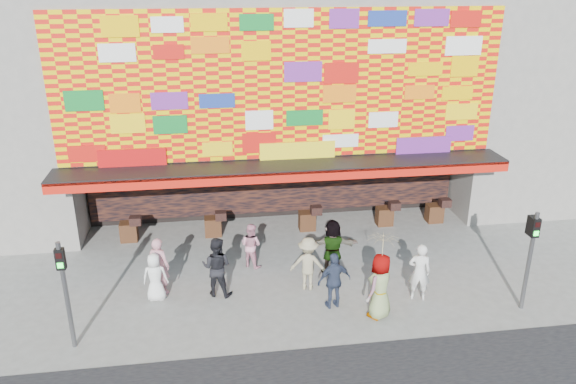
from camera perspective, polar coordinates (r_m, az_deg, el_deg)
name	(u,v)px	position (r m, az deg, el deg)	size (l,w,h in m)	color
ground	(301,296)	(17.05, 1.32, -10.57)	(90.00, 90.00, 0.00)	slate
shop_building	(268,74)	(22.87, -2.02, 11.89)	(15.20, 9.40, 10.00)	gray
neighbor_right	(574,49)	(27.25, 27.09, 12.82)	(11.00, 8.00, 12.00)	gray
signal_left	(64,284)	(15.10, -21.76, -8.64)	(0.22, 0.20, 3.00)	#59595B
signal_right	(531,250)	(17.00, 23.46, -5.45)	(0.22, 0.20, 3.00)	#59595B
ped_a	(155,277)	(16.99, -13.34, -8.41)	(0.73, 0.48, 1.50)	silver
ped_b	(159,266)	(17.23, -12.95, -7.32)	(0.66, 0.43, 1.81)	#BF7C89
ped_c	(217,267)	(16.84, -7.27, -7.54)	(0.90, 0.70, 1.86)	black
ped_d	(308,264)	(17.04, 2.05, -7.30)	(1.09, 0.63, 1.69)	gray
ped_e	(334,281)	(16.21, 4.72, -8.96)	(1.00, 0.42, 1.71)	#2D3750
ped_f	(333,247)	(17.93, 4.54, -5.58)	(1.69, 0.54, 1.82)	gray
ped_g	(380,286)	(15.90, 9.35, -9.42)	(0.94, 0.61, 1.92)	gray
ped_h	(419,272)	(16.95, 13.20, -7.91)	(0.65, 0.43, 1.78)	silver
ped_i	(251,245)	(18.37, -3.78, -5.41)	(0.73, 0.57, 1.50)	pink
parasol	(383,249)	(15.34, 9.61, -5.69)	(1.09, 1.10, 1.79)	#F0DF97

